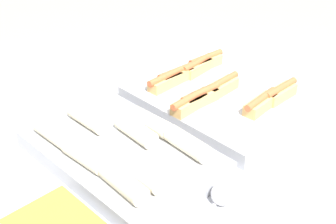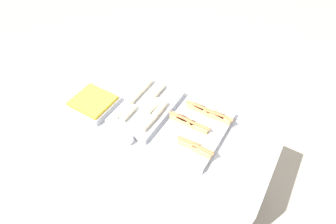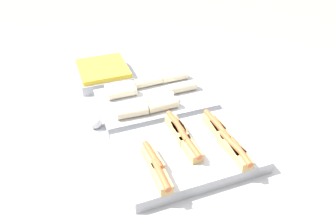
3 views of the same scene
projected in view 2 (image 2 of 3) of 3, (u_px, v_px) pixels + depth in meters
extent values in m
plane|color=#ADA393|center=(170.00, 181.00, 2.49)|extent=(12.00, 12.00, 0.00)
cube|color=#A8AAB2|center=(170.00, 156.00, 2.16)|extent=(1.46, 0.69, 0.90)
cube|color=#A8AAB2|center=(195.00, 130.00, 1.74)|extent=(0.37, 0.52, 0.05)
cube|color=tan|center=(199.00, 128.00, 1.70)|extent=(0.13, 0.05, 0.04)
cylinder|color=#CC6038|center=(199.00, 126.00, 1.69)|extent=(0.15, 0.03, 0.02)
cube|color=tan|center=(185.00, 121.00, 1.73)|extent=(0.13, 0.05, 0.04)
cylinder|color=#CC6038|center=(186.00, 120.00, 1.72)|extent=(0.15, 0.03, 0.02)
cube|color=tan|center=(222.00, 118.00, 1.75)|extent=(0.13, 0.05, 0.04)
cylinder|color=#CC6038|center=(223.00, 116.00, 1.74)|extent=(0.15, 0.03, 0.02)
cube|color=tan|center=(196.00, 107.00, 1.82)|extent=(0.13, 0.05, 0.04)
cylinder|color=#CC6038|center=(196.00, 105.00, 1.81)|extent=(0.15, 0.03, 0.02)
cube|color=tan|center=(202.00, 151.00, 1.58)|extent=(0.12, 0.04, 0.04)
cylinder|color=#CC6038|center=(203.00, 149.00, 1.56)|extent=(0.14, 0.02, 0.02)
cube|color=tan|center=(215.00, 116.00, 1.77)|extent=(0.13, 0.06, 0.04)
cylinder|color=#CC6038|center=(215.00, 114.00, 1.75)|extent=(0.15, 0.04, 0.02)
cube|color=tan|center=(179.00, 119.00, 1.75)|extent=(0.13, 0.05, 0.04)
cylinder|color=#CC6038|center=(179.00, 117.00, 1.74)|extent=(0.15, 0.03, 0.02)
cube|color=tan|center=(202.00, 110.00, 1.81)|extent=(0.13, 0.05, 0.04)
cylinder|color=#CC6038|center=(203.00, 108.00, 1.79)|extent=(0.15, 0.03, 0.02)
cube|color=tan|center=(188.00, 144.00, 1.62)|extent=(0.13, 0.05, 0.04)
cylinder|color=#CC6038|center=(188.00, 142.00, 1.60)|extent=(0.15, 0.03, 0.02)
cube|color=#A8AAB2|center=(147.00, 108.00, 1.88)|extent=(0.33, 0.52, 0.05)
cylinder|color=beige|center=(145.00, 86.00, 1.96)|extent=(0.05, 0.14, 0.05)
cylinder|color=beige|center=(135.00, 97.00, 1.88)|extent=(0.06, 0.14, 0.05)
cylinder|color=beige|center=(122.00, 110.00, 1.80)|extent=(0.05, 0.14, 0.05)
cylinder|color=beige|center=(149.00, 122.00, 1.72)|extent=(0.05, 0.14, 0.05)
cylinder|color=beige|center=(128.00, 113.00, 1.78)|extent=(0.05, 0.14, 0.05)
cylinder|color=beige|center=(153.00, 106.00, 1.82)|extent=(0.06, 0.14, 0.05)
cylinder|color=beige|center=(158.00, 91.00, 1.92)|extent=(0.05, 0.14, 0.05)
cylinder|color=beige|center=(160.00, 109.00, 1.80)|extent=(0.05, 0.14, 0.05)
cube|color=#A8AAB2|center=(94.00, 104.00, 1.90)|extent=(0.29, 0.27, 0.05)
cube|color=gold|center=(93.00, 101.00, 1.87)|extent=(0.27, 0.25, 0.02)
cylinder|color=silver|center=(118.00, 136.00, 1.73)|extent=(0.19, 0.02, 0.01)
sphere|color=silver|center=(130.00, 140.00, 1.68)|extent=(0.06, 0.06, 0.06)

